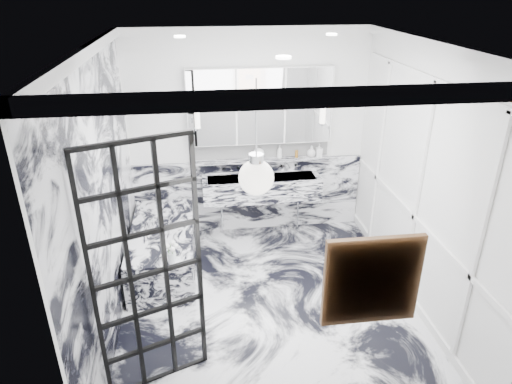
{
  "coord_description": "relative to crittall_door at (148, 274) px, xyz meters",
  "views": [
    {
      "loc": [
        -0.66,
        -4.06,
        3.3
      ],
      "look_at": [
        -0.06,
        0.5,
        1.16
      ],
      "focal_mm": 32.0,
      "sensor_mm": 36.0,
      "label": 1
    }
  ],
  "objects": [
    {
      "name": "floor",
      "position": [
        1.13,
        0.89,
        -1.14
      ],
      "size": [
        3.6,
        3.6,
        0.0
      ],
      "primitive_type": "plane",
      "color": "silver",
      "rests_on": "ground"
    },
    {
      "name": "ceiling",
      "position": [
        1.13,
        0.89,
        1.66
      ],
      "size": [
        3.6,
        3.6,
        0.0
      ],
      "primitive_type": "plane",
      "rotation": [
        3.14,
        0.0,
        0.0
      ],
      "color": "white",
      "rests_on": "wall_back"
    },
    {
      "name": "wall_back",
      "position": [
        1.13,
        2.69,
        0.26
      ],
      "size": [
        3.6,
        0.0,
        3.6
      ],
      "primitive_type": "plane",
      "rotation": [
        1.57,
        0.0,
        0.0
      ],
      "color": "white",
      "rests_on": "floor"
    },
    {
      "name": "wall_front",
      "position": [
        1.13,
        -0.91,
        0.26
      ],
      "size": [
        3.6,
        0.0,
        3.6
      ],
      "primitive_type": "plane",
      "rotation": [
        -1.57,
        0.0,
        0.0
      ],
      "color": "white",
      "rests_on": "floor"
    },
    {
      "name": "wall_left",
      "position": [
        -0.47,
        0.89,
        0.26
      ],
      "size": [
        0.0,
        3.6,
        3.6
      ],
      "primitive_type": "plane",
      "rotation": [
        1.57,
        0.0,
        1.57
      ],
      "color": "white",
      "rests_on": "floor"
    },
    {
      "name": "wall_right",
      "position": [
        2.73,
        0.89,
        0.26
      ],
      "size": [
        0.0,
        3.6,
        3.6
      ],
      "primitive_type": "plane",
      "rotation": [
        1.57,
        0.0,
        -1.57
      ],
      "color": "white",
      "rests_on": "floor"
    },
    {
      "name": "marble_clad_back",
      "position": [
        1.13,
        2.67,
        -0.61
      ],
      "size": [
        3.18,
        0.05,
        1.05
      ],
      "primitive_type": "cube",
      "color": "silver",
      "rests_on": "floor"
    },
    {
      "name": "marble_clad_left",
      "position": [
        -0.46,
        0.89,
        0.2
      ],
      "size": [
        0.02,
        3.56,
        2.68
      ],
      "primitive_type": "cube",
      "color": "silver",
      "rests_on": "floor"
    },
    {
      "name": "panel_molding",
      "position": [
        2.71,
        0.89,
        0.16
      ],
      "size": [
        0.03,
        3.4,
        2.3
      ],
      "primitive_type": "cube",
      "color": "white",
      "rests_on": "floor"
    },
    {
      "name": "soap_bottle_a",
      "position": [
        1.55,
        2.6,
        0.05
      ],
      "size": [
        0.09,
        0.09,
        0.18
      ],
      "primitive_type": "imported",
      "rotation": [
        0.0,
        0.0,
        -0.43
      ],
      "color": "#8C5919",
      "rests_on": "ledge"
    },
    {
      "name": "soap_bottle_b",
      "position": [
        2.1,
        2.6,
        0.04
      ],
      "size": [
        0.08,
        0.08,
        0.18
      ],
      "primitive_type": "imported",
      "rotation": [
        0.0,
        0.0,
        0.03
      ],
      "color": "#4C4C51",
      "rests_on": "ledge"
    },
    {
      "name": "soap_bottle_c",
      "position": [
        1.99,
        2.6,
        0.03
      ],
      "size": [
        0.16,
        0.16,
        0.16
      ],
      "primitive_type": "imported",
      "rotation": [
        0.0,
        0.0,
        0.41
      ],
      "color": "silver",
      "rests_on": "ledge"
    },
    {
      "name": "face_pot",
      "position": [
        1.26,
        2.6,
        0.03
      ],
      "size": [
        0.16,
        0.16,
        0.16
      ],
      "primitive_type": "sphere",
      "color": "white",
      "rests_on": "ledge"
    },
    {
      "name": "amber_bottle",
      "position": [
        1.78,
        2.6,
        0.0
      ],
      "size": [
        0.04,
        0.04,
        0.1
      ],
      "primitive_type": "cylinder",
      "color": "#8C5919",
      "rests_on": "ledge"
    },
    {
      "name": "flower_vase",
      "position": [
        0.11,
        1.04,
        -0.53
      ],
      "size": [
        0.09,
        0.09,
        0.12
      ],
      "primitive_type": "cylinder",
      "color": "silver",
      "rests_on": "bathtub"
    },
    {
      "name": "crittall_door",
      "position": [
        0.0,
        0.0,
        0.0
      ],
      "size": [
        0.84,
        0.35,
        2.27
      ],
      "primitive_type": null,
      "rotation": [
        0.0,
        0.0,
        0.37
      ],
      "color": "black",
      "rests_on": "floor"
    },
    {
      "name": "artwork",
      "position": [
        1.52,
        -0.87,
        0.41
      ],
      "size": [
        0.54,
        0.05,
        0.54
      ],
      "primitive_type": "cube",
      "color": "orange",
      "rests_on": "wall_front"
    },
    {
      "name": "pendant_light",
      "position": [
        0.84,
        -0.32,
        0.94
      ],
      "size": [
        0.24,
        0.24,
        0.24
      ],
      "primitive_type": "sphere",
      "color": "white",
      "rests_on": "ceiling"
    },
    {
      "name": "trough_sink",
      "position": [
        1.28,
        2.45,
        -0.41
      ],
      "size": [
        1.6,
        0.45,
        0.3
      ],
      "primitive_type": "cube",
      "color": "silver",
      "rests_on": "wall_back"
    },
    {
      "name": "ledge",
      "position": [
        1.28,
        2.61,
        -0.07
      ],
      "size": [
        1.9,
        0.14,
        0.04
      ],
      "primitive_type": "cube",
      "color": "silver",
      "rests_on": "wall_back"
    },
    {
      "name": "subway_tile",
      "position": [
        1.28,
        2.67,
        0.07
      ],
      "size": [
        1.9,
        0.03,
        0.23
      ],
      "primitive_type": "cube",
      "color": "white",
      "rests_on": "wall_back"
    },
    {
      "name": "mirror_cabinet",
      "position": [
        1.28,
        2.62,
        0.68
      ],
      "size": [
        1.9,
        0.16,
        1.0
      ],
      "primitive_type": "cube",
      "color": "white",
      "rests_on": "wall_back"
    },
    {
      "name": "sconce_left",
      "position": [
        0.46,
        2.52,
        0.64
      ],
      "size": [
        0.07,
        0.07,
        0.4
      ],
      "primitive_type": "cylinder",
      "color": "white",
      "rests_on": "mirror_cabinet"
    },
    {
      "name": "sconce_right",
      "position": [
        2.1,
        2.52,
        0.64
      ],
      "size": [
        0.07,
        0.07,
        0.4
      ],
      "primitive_type": "cylinder",
      "color": "white",
      "rests_on": "mirror_cabinet"
    },
    {
      "name": "bathtub",
      "position": [
        -0.05,
        1.79,
        -0.86
      ],
      "size": [
        0.75,
        1.65,
        0.55
      ],
      "primitive_type": "cube",
      "color": "silver",
      "rests_on": "floor"
    }
  ]
}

